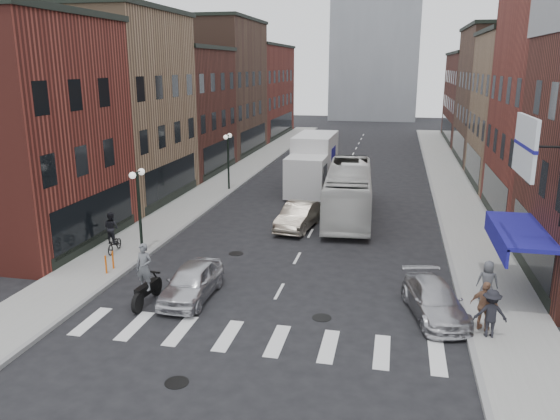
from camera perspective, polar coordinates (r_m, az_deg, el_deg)
The scene contains 29 objects.
ground at distance 21.29m, azimuth -0.65°, elevation -9.54°, with size 160.00×160.00×0.00m, color black.
sidewalk_left at distance 43.74m, azimuth -5.17°, elevation 3.32°, with size 3.00×74.00×0.15m, color gray.
sidewalk_right at distance 42.03m, azimuth 17.58°, elevation 2.20°, with size 3.00×74.00×0.15m, color gray.
curb_left at distance 43.33m, azimuth -3.27°, elevation 3.15°, with size 0.20×74.00×0.16m, color gray.
curb_right at distance 41.92m, azimuth 15.53°, elevation 2.22°, with size 0.20×74.00×0.16m, color gray.
crosswalk_stripes at distance 18.68m, azimuth -2.74°, elevation -13.26°, with size 12.00×2.20×0.01m, color silver.
bldg_left_mid_a at distance 38.23m, azimuth -18.54°, elevation 10.16°, with size 10.30×10.20×12.30m.
bldg_left_mid_b at distance 47.18m, azimuth -12.26°, elevation 10.12°, with size 10.30×10.20×10.30m.
bldg_left_far_a at distance 57.29m, azimuth -7.77°, elevation 12.61°, with size 10.30×12.20×13.30m.
bldg_left_far_b at distance 70.66m, azimuth -3.84°, elevation 12.31°, with size 10.30×16.20×11.30m.
bldg_right_mid_b at distance 44.32m, azimuth 26.41°, elevation 9.29°, with size 10.30×10.20×11.30m.
bldg_right_far_a at distance 55.01m, azimuth 23.76°, elevation 10.90°, with size 10.30×12.20×12.30m.
bldg_right_far_b at distance 68.83m, azimuth 21.43°, elevation 10.85°, with size 10.30×16.20×10.30m.
awning_blue at distance 22.75m, azimuth 23.35°, elevation -2.12°, with size 1.80×5.00×0.78m.
billboard_sign at distance 20.05m, azimuth 24.48°, elevation 5.90°, with size 1.52×3.00×3.70m.
streetlamp_near at distance 26.38m, azimuth -14.57°, elevation 1.50°, with size 0.32×1.22×4.11m.
streetlamp_far at distance 39.15m, azimuth -5.45°, elevation 6.17°, with size 0.32×1.22×4.11m.
bike_rack at distance 24.85m, azimuth -17.39°, elevation -5.22°, with size 0.08×0.68×0.80m.
box_truck at distance 39.96m, azimuth 3.44°, elevation 4.93°, with size 2.81×8.90×3.86m.
motorcycle_rider at distance 21.26m, azimuth -13.90°, elevation -6.73°, with size 0.71×2.37×2.42m.
transit_bus at distance 32.80m, azimuth 7.18°, elevation 1.95°, with size 2.56×10.95×3.05m, color silver.
sedan_left_near at distance 21.59m, azimuth -9.21°, elevation -7.40°, with size 1.62×4.02×1.37m, color silver.
sedan_left_far at distance 30.22m, azimuth 1.95°, elevation -0.63°, with size 1.53×4.38×1.44m, color #A89B88.
curb_car at distance 20.67m, azimuth 15.87°, elevation -9.08°, with size 1.71×4.20×1.22m, color #B4B3B8.
parked_bicycle at distance 27.25m, azimuth -16.89°, elevation -3.40°, with size 0.54×1.54×0.81m, color black.
ped_left_solo at distance 28.50m, azimuth -17.21°, elevation -1.79°, with size 0.78×0.45×1.60m, color black.
ped_right_a at distance 19.39m, azimuth 21.17°, elevation -10.02°, with size 1.06×0.52×1.64m, color black.
ped_right_b at distance 19.74m, azimuth 20.63°, elevation -9.39°, with size 1.01×0.50×1.72m, color #8B5F46.
ped_right_c at distance 22.09m, azimuth 20.87°, elevation -6.98°, with size 0.78×0.51×1.59m, color #4E4F55.
Camera 1 is at (4.30, -18.90, 8.81)m, focal length 35.00 mm.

